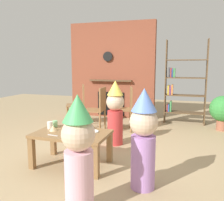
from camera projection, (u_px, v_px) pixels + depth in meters
ground_plane at (95, 153)px, 3.63m from camera, size 12.00×12.00×0.00m
brick_fireplace_feature at (112, 71)px, 6.06m from camera, size 2.20×0.28×2.40m
bookshelf at (182, 85)px, 5.41m from camera, size 0.90×0.28×1.90m
coffee_table at (72, 138)px, 3.15m from camera, size 0.98×0.61×0.45m
paper_cup_near_left at (89, 126)px, 3.29m from camera, size 0.08×0.08×0.10m
paper_cup_near_right at (55, 124)px, 3.42m from camera, size 0.08×0.08×0.09m
paper_cup_center at (75, 125)px, 3.30m from camera, size 0.07×0.07×0.10m
paper_cup_far_left at (50, 125)px, 3.32m from camera, size 0.08×0.08×0.10m
paper_plate_front at (92, 131)px, 3.16m from camera, size 0.19×0.19×0.01m
paper_plate_rear at (75, 135)px, 3.01m from camera, size 0.20×0.20×0.01m
birthday_cake_slice at (53, 128)px, 3.21m from camera, size 0.10×0.10×0.08m
table_fork at (53, 135)px, 3.00m from camera, size 0.15×0.03×0.01m
child_with_cone_hat at (79, 152)px, 2.10m from camera, size 0.30×0.30×1.09m
child_in_pink at (143, 136)px, 2.53m from camera, size 0.30×0.30×1.10m
child_by_the_chairs at (115, 111)px, 3.96m from camera, size 0.30×0.30×1.08m
dining_chair_left at (79, 102)px, 5.37m from camera, size 0.54×0.54×0.90m
dining_chair_middle at (98, 107)px, 4.71m from camera, size 0.43×0.43×0.90m
dining_chair_right at (126, 106)px, 4.82m from camera, size 0.50×0.50×0.90m
potted_plant_tall at (223, 110)px, 4.84m from camera, size 0.54×0.54×0.72m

